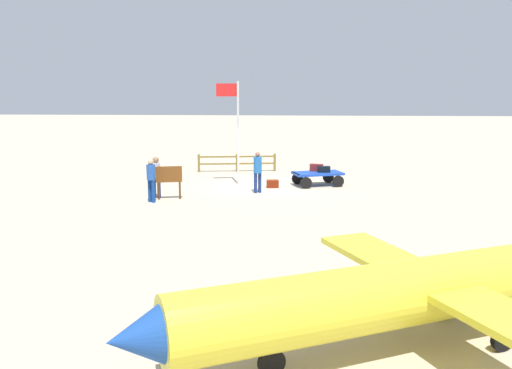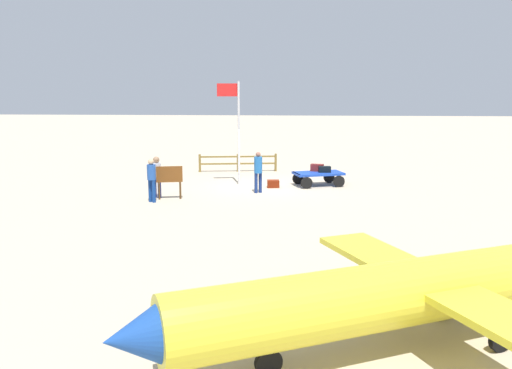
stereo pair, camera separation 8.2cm
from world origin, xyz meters
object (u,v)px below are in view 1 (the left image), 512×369
(luggage_cart, at_px, (317,176))
(signboard, at_px, (169,177))
(suitcase_tan, at_px, (316,168))
(airplane_near, at_px, (420,290))
(flagpole, at_px, (235,123))
(worker_lead, at_px, (258,169))
(worker_supervisor, at_px, (156,174))
(suitcase_olive, at_px, (273,184))
(worker_trailing, at_px, (151,177))
(suitcase_navy, at_px, (324,169))

(luggage_cart, xyz_separation_m, signboard, (5.98, 3.35, 0.42))
(suitcase_tan, distance_m, signboard, 7.00)
(airplane_near, bearing_deg, suitcase_tan, -86.37)
(luggage_cart, xyz_separation_m, flagpole, (3.69, -0.12, 2.34))
(worker_lead, distance_m, flagpole, 2.87)
(worker_supervisor, bearing_deg, flagpole, -131.68)
(suitcase_olive, xyz_separation_m, worker_supervisor, (4.57, 2.51, 0.82))
(suitcase_olive, bearing_deg, signboard, 34.69)
(luggage_cart, distance_m, suitcase_tan, 0.45)
(worker_trailing, bearing_deg, luggage_cart, -148.89)
(airplane_near, xyz_separation_m, flagpole, (4.65, -15.20, 1.79))
(suitcase_navy, relative_size, suitcase_olive, 0.98)
(suitcase_olive, xyz_separation_m, signboard, (4.00, 2.77, 0.71))
(flagpole, distance_m, signboard, 4.57)
(luggage_cart, bearing_deg, airplane_near, 93.63)
(luggage_cart, relative_size, suitcase_navy, 4.38)
(luggage_cart, height_order, airplane_near, airplane_near)
(worker_lead, bearing_deg, suitcase_olive, -115.32)
(signboard, bearing_deg, airplane_near, 120.57)
(signboard, bearing_deg, worker_trailing, 47.01)
(suitcase_olive, bearing_deg, airplane_near, 101.45)
(worker_lead, xyz_separation_m, airplane_near, (-3.53, 13.25, 0.00))
(suitcase_navy, bearing_deg, suitcase_olive, 14.54)
(suitcase_olive, relative_size, worker_supervisor, 0.34)
(worker_trailing, height_order, airplane_near, airplane_near)
(luggage_cart, relative_size, airplane_near, 0.25)
(airplane_near, height_order, signboard, airplane_near)
(suitcase_tan, height_order, suitcase_navy, suitcase_tan)
(worker_trailing, height_order, flagpole, flagpole)
(luggage_cart, xyz_separation_m, suitcase_olive, (1.98, 0.58, -0.29))
(luggage_cart, height_order, worker_trailing, worker_trailing)
(luggage_cart, relative_size, worker_supervisor, 1.45)
(worker_trailing, bearing_deg, suitcase_navy, -149.95)
(flagpole, bearing_deg, worker_supervisor, 48.32)
(suitcase_navy, xyz_separation_m, worker_trailing, (6.84, 3.95, 0.24))
(worker_lead, relative_size, worker_supervisor, 1.04)
(luggage_cart, distance_m, suitcase_olive, 2.08)
(suitcase_tan, relative_size, signboard, 0.48)
(luggage_cart, relative_size, worker_lead, 1.39)
(worker_supervisor, bearing_deg, worker_lead, -162.38)
(suitcase_navy, bearing_deg, worker_supervisor, 24.37)
(luggage_cart, bearing_deg, suitcase_navy, -177.65)
(luggage_cart, relative_size, suitcase_olive, 4.30)
(luggage_cart, xyz_separation_m, airplane_near, (-0.96, 15.08, 0.55))
(suitcase_tan, distance_m, worker_trailing, 7.79)
(suitcase_olive, height_order, flagpole, flagpole)
(luggage_cart, height_order, suitcase_tan, suitcase_tan)
(worker_supervisor, relative_size, signboard, 1.26)
(worker_trailing, relative_size, signboard, 1.28)
(suitcase_olive, distance_m, worker_trailing, 5.72)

